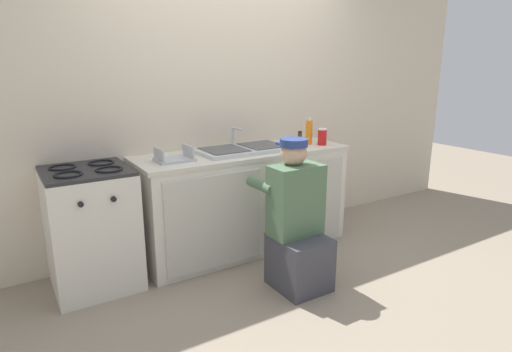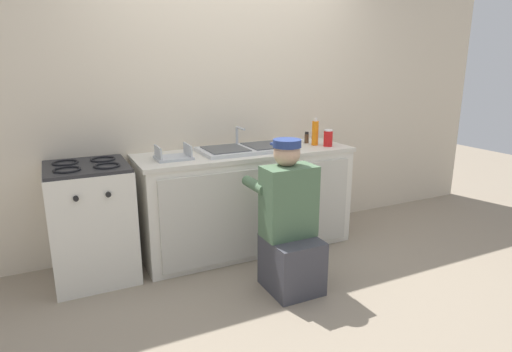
% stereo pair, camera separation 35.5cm
% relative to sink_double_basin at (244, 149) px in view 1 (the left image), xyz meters
% --- Properties ---
extents(ground_plane, '(12.00, 12.00, 0.00)m').
position_rel_sink_double_basin_xyz_m(ground_plane, '(0.00, -0.30, -0.91)').
color(ground_plane, gray).
extents(back_wall, '(6.00, 0.10, 2.50)m').
position_rel_sink_double_basin_xyz_m(back_wall, '(0.00, 0.35, 0.34)').
color(back_wall, beige).
rests_on(back_wall, ground_plane).
extents(counter_cabinet, '(1.85, 0.62, 0.85)m').
position_rel_sink_double_basin_xyz_m(counter_cabinet, '(0.00, -0.01, -0.48)').
color(counter_cabinet, silver).
rests_on(counter_cabinet, ground_plane).
extents(countertop, '(1.89, 0.62, 0.03)m').
position_rel_sink_double_basin_xyz_m(countertop, '(0.00, -0.00, -0.04)').
color(countertop, beige).
rests_on(countertop, counter_cabinet).
extents(sink_double_basin, '(0.80, 0.44, 0.19)m').
position_rel_sink_double_basin_xyz_m(sink_double_basin, '(0.00, 0.00, 0.00)').
color(sink_double_basin, silver).
rests_on(sink_double_basin, countertop).
extents(stove_range, '(0.59, 0.62, 0.91)m').
position_rel_sink_double_basin_xyz_m(stove_range, '(-1.29, -0.00, -0.45)').
color(stove_range, silver).
rests_on(stove_range, ground_plane).
extents(plumber_person, '(0.42, 0.61, 1.10)m').
position_rel_sink_double_basin_xyz_m(plumber_person, '(-0.02, -0.80, -0.45)').
color(plumber_person, '#3F3F47').
rests_on(plumber_person, ground_plane).
extents(soap_bottle_orange, '(0.06, 0.06, 0.25)m').
position_rel_sink_double_basin_xyz_m(soap_bottle_orange, '(0.68, -0.04, 0.09)').
color(soap_bottle_orange, orange).
rests_on(soap_bottle_orange, countertop).
extents(dish_rack_tray, '(0.28, 0.22, 0.11)m').
position_rel_sink_double_basin_xyz_m(dish_rack_tray, '(-0.65, -0.05, 0.01)').
color(dish_rack_tray, '#B2B7BC').
rests_on(dish_rack_tray, countertop).
extents(spice_bottle_pepper, '(0.04, 0.04, 0.10)m').
position_rel_sink_double_basin_xyz_m(spice_bottle_pepper, '(0.67, 0.08, 0.03)').
color(spice_bottle_pepper, '#513823').
rests_on(spice_bottle_pepper, countertop).
extents(soda_cup_red, '(0.08, 0.08, 0.15)m').
position_rel_sink_double_basin_xyz_m(soda_cup_red, '(0.76, -0.14, 0.06)').
color(soda_cup_red, red).
rests_on(soda_cup_red, countertop).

